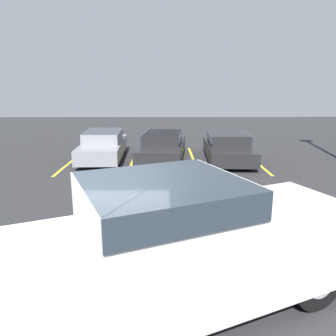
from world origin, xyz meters
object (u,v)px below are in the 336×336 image
Objects in this scene: pickup_truck at (182,244)px; parked_sedan_a at (103,144)px; parked_sedan_b at (163,145)px; parked_sedan_c at (228,146)px.

pickup_truck is 10.46m from parked_sedan_a.
parked_sedan_b is (2.64, -0.11, -0.03)m from parked_sedan_a.
pickup_truck is 1.42× the size of parked_sedan_c.
parked_sedan_a is 5.48m from parked_sedan_c.
parked_sedan_a reaches higher than parked_sedan_c.
pickup_truck is 1.38× the size of parked_sedan_a.
parked_sedan_c is (2.83, -0.25, 0.00)m from parked_sedan_b.
pickup_truck is at bearing 7.80° from parked_sedan_b.
pickup_truck is 9.99m from parked_sedan_c.
parked_sedan_c is at bearing 90.83° from parked_sedan_b.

